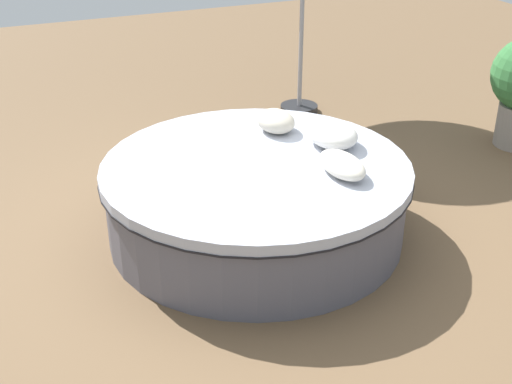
# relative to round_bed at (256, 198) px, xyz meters

# --- Properties ---
(ground_plane) EXTENTS (16.00, 16.00, 0.00)m
(ground_plane) POSITION_rel_round_bed_xyz_m (0.00, 0.00, -0.32)
(ground_plane) COLOR brown
(round_bed) EXTENTS (2.46, 2.46, 0.63)m
(round_bed) POSITION_rel_round_bed_xyz_m (0.00, 0.00, 0.00)
(round_bed) COLOR #595966
(round_bed) RESTS_ON ground_plane
(throw_pillow_0) EXTENTS (0.51, 0.28, 0.15)m
(throw_pillow_0) POSITION_rel_round_bed_xyz_m (-0.42, -0.53, 0.38)
(throw_pillow_0) COLOR silver
(throw_pillow_0) RESTS_ON round_bed
(throw_pillow_1) EXTENTS (0.50, 0.39, 0.20)m
(throw_pillow_1) POSITION_rel_round_bed_xyz_m (0.09, -0.72, 0.41)
(throw_pillow_1) COLOR white
(throw_pillow_1) RESTS_ON round_bed
(throw_pillow_2) EXTENTS (0.40, 0.31, 0.19)m
(throw_pillow_2) POSITION_rel_round_bed_xyz_m (0.55, -0.42, 0.40)
(throw_pillow_2) COLOR beige
(throw_pillow_2) RESTS_ON round_bed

